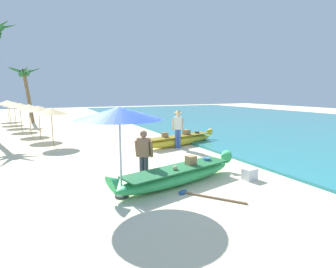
% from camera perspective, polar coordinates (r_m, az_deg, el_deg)
% --- Properties ---
extents(ground_plane, '(80.00, 80.00, 0.00)m').
position_cam_1_polar(ground_plane, '(8.78, -3.97, -8.92)').
color(ground_plane, beige).
extents(sea, '(24.00, 56.00, 0.10)m').
position_cam_1_polar(sea, '(24.82, 24.31, 2.10)').
color(sea, teal).
rests_on(sea, ground).
extents(boat_green_foreground, '(4.56, 1.77, 0.79)m').
position_cam_1_polar(boat_green_foreground, '(8.00, 2.27, -8.63)').
color(boat_green_foreground, '#38B760').
rests_on(boat_green_foreground, ground).
extents(boat_yellow_midground, '(4.61, 1.63, 0.79)m').
position_cam_1_polar(boat_yellow_midground, '(13.51, 2.41, -1.28)').
color(boat_yellow_midground, yellow).
rests_on(boat_yellow_midground, ground).
extents(person_vendor_hatted, '(0.58, 0.46, 1.85)m').
position_cam_1_polar(person_vendor_hatted, '(12.80, 2.12, 1.70)').
color(person_vendor_hatted, '#3D5BA8').
rests_on(person_vendor_hatted, ground).
extents(person_tourist_customer, '(0.55, 0.50, 1.58)m').
position_cam_1_polar(person_tourist_customer, '(8.05, -5.16, -4.06)').
color(person_tourist_customer, '#333842').
rests_on(person_tourist_customer, ground).
extents(patio_umbrella_large, '(2.21, 2.21, 2.33)m').
position_cam_1_polar(patio_umbrella_large, '(6.76, -10.29, 4.27)').
color(patio_umbrella_large, '#B7B7BC').
rests_on(patio_umbrella_large, ground).
extents(parasol_row_0, '(1.60, 1.60, 1.91)m').
position_cam_1_polar(parasol_row_0, '(14.53, -23.55, 4.51)').
color(parasol_row_0, '#8E6B47').
rests_on(parasol_row_0, ground).
extents(parasol_row_1, '(1.60, 1.60, 1.91)m').
position_cam_1_polar(parasol_row_1, '(16.83, -25.79, 4.88)').
color(parasol_row_1, '#8E6B47').
rests_on(parasol_row_1, ground).
extents(parasol_row_2, '(1.60, 1.60, 1.91)m').
position_cam_1_polar(parasol_row_2, '(18.97, -27.41, 5.14)').
color(parasol_row_2, '#8E6B47').
rests_on(parasol_row_2, ground).
extents(parasol_row_3, '(1.60, 1.60, 1.91)m').
position_cam_1_polar(parasol_row_3, '(21.36, -28.92, 5.36)').
color(parasol_row_3, '#8E6B47').
rests_on(parasol_row_3, ground).
extents(parasol_row_4, '(1.60, 1.60, 1.91)m').
position_cam_1_polar(parasol_row_4, '(23.71, -29.85, 5.54)').
color(parasol_row_4, '#8E6B47').
rests_on(parasol_row_4, ground).
extents(parasol_row_5, '(1.60, 1.60, 1.91)m').
position_cam_1_polar(parasol_row_5, '(25.85, -30.65, 5.67)').
color(parasol_row_5, '#8E6B47').
rests_on(parasol_row_5, ground).
extents(parasol_row_6, '(1.60, 1.60, 1.91)m').
position_cam_1_polar(parasol_row_6, '(28.40, -30.93, 5.84)').
color(parasol_row_6, '#8E6B47').
rests_on(parasol_row_6, ground).
extents(palm_tree_leaning_seaward, '(2.85, 2.92, 4.87)m').
position_cam_1_polar(palm_tree_leaning_seaward, '(26.12, -28.13, 10.65)').
color(palm_tree_leaning_seaward, brown).
rests_on(palm_tree_leaning_seaward, ground).
extents(cooler_box, '(0.49, 0.38, 0.35)m').
position_cam_1_polar(cooler_box, '(8.77, 16.95, -8.13)').
color(cooler_box, silver).
rests_on(cooler_box, ground).
extents(paddle, '(1.27, 1.55, 0.05)m').
position_cam_1_polar(paddle, '(7.21, 7.40, -12.83)').
color(paddle, '#8E6B47').
rests_on(paddle, ground).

